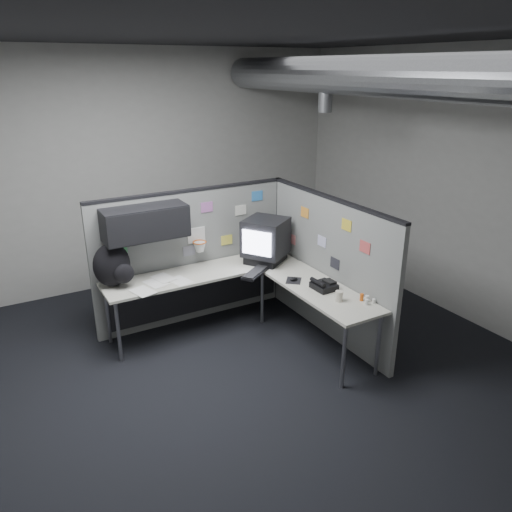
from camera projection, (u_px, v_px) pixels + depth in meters
room at (303, 161)px, 4.77m from camera, size 5.62×5.62×3.22m
partition_back at (181, 245)px, 5.78m from camera, size 2.44×0.42×1.63m
partition_right at (328, 266)px, 5.65m from camera, size 0.07×2.23×1.63m
desk at (234, 285)px, 5.67m from camera, size 2.31×2.11×0.73m
monitor at (266, 240)px, 5.94m from camera, size 0.64×0.64×0.53m
keyboard at (255, 273)px, 5.65m from camera, size 0.45×0.37×0.04m
mouse at (294, 280)px, 5.48m from camera, size 0.25×0.25×0.04m
phone at (324, 285)px, 5.27m from camera, size 0.23×0.25×0.11m
bottles at (366, 299)px, 4.98m from camera, size 0.12×0.14×0.07m
cup at (339, 296)px, 5.00m from camera, size 0.09×0.09×0.11m
papers at (161, 283)px, 5.42m from camera, size 0.70×0.53×0.01m
backpack at (113, 266)px, 5.27m from camera, size 0.44×0.40×0.48m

